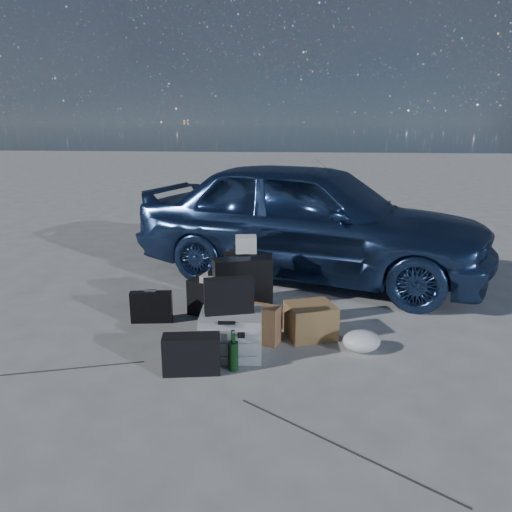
{
  "coord_description": "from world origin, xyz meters",
  "views": [
    {
      "loc": [
        0.66,
        -3.91,
        1.94
      ],
      "look_at": [
        0.18,
        0.85,
        0.65
      ],
      "focal_mm": 35.0,
      "sensor_mm": 36.0,
      "label": 1
    }
  ],
  "objects": [
    {
      "name": "plastic_bag",
      "position": [
        1.17,
        0.17,
        0.09
      ],
      "size": [
        0.39,
        0.35,
        0.18
      ],
      "primitive_type": "ellipsoid",
      "rotation": [
        0.0,
        0.0,
        0.23
      ],
      "color": "silver",
      "rests_on": "ground"
    },
    {
      "name": "duffel_bag",
      "position": [
        -0.14,
        0.87,
        0.19
      ],
      "size": [
        0.81,
        0.56,
        0.37
      ],
      "primitive_type": "cube",
      "rotation": [
        0.0,
        0.0,
        -0.35
      ],
      "color": "black",
      "rests_on": "ground"
    },
    {
      "name": "ground",
      "position": [
        0.0,
        0.0,
        0.0
      ],
      "size": [
        60.0,
        60.0,
        0.0
      ],
      "primitive_type": "plane",
      "color": "#A7A7A2",
      "rests_on": "ground"
    },
    {
      "name": "suitcase_left",
      "position": [
        0.08,
        0.54,
        0.35
      ],
      "size": [
        0.58,
        0.36,
        0.71
      ],
      "primitive_type": "cube",
      "rotation": [
        0.0,
        0.0,
        0.32
      ],
      "color": "black",
      "rests_on": "ground"
    },
    {
      "name": "car",
      "position": [
        0.71,
        2.35,
        0.75
      ],
      "size": [
        4.74,
        3.05,
        1.5
      ],
      "primitive_type": "imported",
      "rotation": [
        0.0,
        0.0,
        1.26
      ],
      "color": "#304C82",
      "rests_on": "ground"
    },
    {
      "name": "cardboard_box",
      "position": [
        0.73,
        0.43,
        0.16
      ],
      "size": [
        0.52,
        0.49,
        0.31
      ],
      "primitive_type": "cube",
      "rotation": [
        0.0,
        0.0,
        0.36
      ],
      "color": "olive",
      "rests_on": "ground"
    },
    {
      "name": "briefcase",
      "position": [
        -0.85,
        0.62,
        0.16
      ],
      "size": [
        0.42,
        0.15,
        0.32
      ],
      "primitive_type": "cube",
      "rotation": [
        0.0,
        0.0,
        0.14
      ],
      "color": "black",
      "rests_on": "ground"
    },
    {
      "name": "suitcase_right",
      "position": [
        0.05,
        1.24,
        0.3
      ],
      "size": [
        0.52,
        0.34,
        0.59
      ],
      "primitive_type": "cube",
      "rotation": [
        0.0,
        0.0,
        -0.37
      ],
      "color": "black",
      "rests_on": "ground"
    },
    {
      "name": "white_carton",
      "position": [
        0.03,
        1.22,
        0.68
      ],
      "size": [
        0.24,
        0.21,
        0.18
      ],
      "primitive_type": "cube",
      "rotation": [
        0.0,
        0.0,
        0.14
      ],
      "color": "silver",
      "rests_on": "suitcase_right"
    },
    {
      "name": "green_bottle",
      "position": [
        0.11,
        -0.29,
        0.16
      ],
      "size": [
        0.1,
        0.1,
        0.33
      ],
      "primitive_type": "cylinder",
      "rotation": [
        0.0,
        0.0,
        -0.31
      ],
      "color": "black",
      "rests_on": "ground"
    },
    {
      "name": "flat_box_black",
      "position": [
        -0.17,
        0.89,
        0.47
      ],
      "size": [
        0.27,
        0.19,
        0.06
      ],
      "primitive_type": "cube",
      "rotation": [
        0.0,
        0.0,
        0.01
      ],
      "color": "black",
      "rests_on": "flat_box_white"
    },
    {
      "name": "kraft_bag",
      "position": [
        0.31,
        0.25,
        0.17
      ],
      "size": [
        0.3,
        0.23,
        0.35
      ],
      "primitive_type": "cube",
      "rotation": [
        0.0,
        0.0,
        -0.31
      ],
      "color": "olive",
      "rests_on": "ground"
    },
    {
      "name": "flat_box_white",
      "position": [
        -0.16,
        0.88,
        0.41
      ],
      "size": [
        0.47,
        0.39,
        0.07
      ],
      "primitive_type": "cube",
      "rotation": [
        0.0,
        0.0,
        -0.24
      ],
      "color": "silver",
      "rests_on": "duffel_bag"
    },
    {
      "name": "laptop_bag",
      "position": [
        0.03,
        -0.01,
        0.53
      ],
      "size": [
        0.43,
        0.22,
        0.31
      ],
      "primitive_type": "cube",
      "rotation": [
        0.0,
        0.0,
        0.29
      ],
      "color": "black",
      "rests_on": "pelican_case"
    },
    {
      "name": "pelican_case",
      "position": [
        0.05,
        -0.01,
        0.19
      ],
      "size": [
        0.55,
        0.47,
        0.38
      ],
      "primitive_type": "cube",
      "rotation": [
        0.0,
        0.0,
        0.08
      ],
      "color": "#A9ABAE",
      "rests_on": "ground"
    },
    {
      "name": "messenger_bag",
      "position": [
        -0.22,
        -0.36,
        0.16
      ],
      "size": [
        0.47,
        0.24,
        0.32
      ],
      "primitive_type": "cube",
      "rotation": [
        0.0,
        0.0,
        0.17
      ],
      "color": "black",
      "rests_on": "ground"
    }
  ]
}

